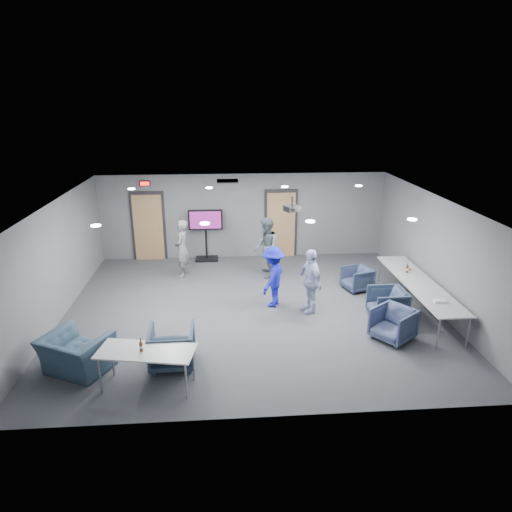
{
  "coord_description": "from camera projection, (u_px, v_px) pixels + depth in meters",
  "views": [
    {
      "loc": [
        -0.67,
        -10.12,
        4.91
      ],
      "look_at": [
        0.14,
        0.54,
        1.2
      ],
      "focal_mm": 32.0,
      "sensor_mm": 36.0,
      "label": 1
    }
  ],
  "objects": [
    {
      "name": "bottle_front",
      "position": [
        141.0,
        346.0,
        7.93
      ],
      "size": [
        0.07,
        0.07,
        0.25
      ],
      "color": "#512E0D",
      "rests_on": "table_front_left"
    },
    {
      "name": "door_right",
      "position": [
        281.0,
        224.0,
        14.65
      ],
      "size": [
        1.06,
        0.17,
        2.24
      ],
      "color": "black",
      "rests_on": "wall_back"
    },
    {
      "name": "ceiling",
      "position": [
        252.0,
        201.0,
        10.3
      ],
      "size": [
        9.0,
        9.0,
        0.0
      ],
      "primitive_type": "plane",
      "rotation": [
        3.14,
        0.0,
        0.0
      ],
      "color": "silver",
      "rests_on": "wall_back"
    },
    {
      "name": "wall_back",
      "position": [
        243.0,
        216.0,
        14.51
      ],
      "size": [
        9.0,
        0.02,
        2.7
      ],
      "primitive_type": "cube",
      "color": "slate",
      "rests_on": "floor"
    },
    {
      "name": "tv_stand",
      "position": [
        206.0,
        232.0,
        14.33
      ],
      "size": [
        1.07,
        0.51,
        1.64
      ],
      "color": "black",
      "rests_on": "floor"
    },
    {
      "name": "downlights",
      "position": [
        252.0,
        202.0,
        10.31
      ],
      "size": [
        6.18,
        3.78,
        0.02
      ],
      "color": "white",
      "rests_on": "ceiling"
    },
    {
      "name": "chair_right_c",
      "position": [
        393.0,
        324.0,
        9.7
      ],
      "size": [
        1.08,
        1.08,
        0.71
      ],
      "primitive_type": "imported",
      "rotation": [
        0.0,
        0.0,
        -0.93
      ],
      "color": "#3E486B",
      "rests_on": "floor"
    },
    {
      "name": "table_front_left",
      "position": [
        146.0,
        353.0,
        7.99
      ],
      "size": [
        1.79,
        1.0,
        0.73
      ],
      "rotation": [
        0.0,
        0.0,
        -0.18
      ],
      "color": "#A9ACAE",
      "rests_on": "floor"
    },
    {
      "name": "floor",
      "position": [
        252.0,
        309.0,
        11.19
      ],
      "size": [
        9.0,
        9.0,
        0.0
      ],
      "primitive_type": "plane",
      "color": "#37393F",
      "rests_on": "ground"
    },
    {
      "name": "wall_left",
      "position": [
        56.0,
        263.0,
        10.42
      ],
      "size": [
        0.02,
        8.0,
        2.7
      ],
      "primitive_type": "cube",
      "color": "slate",
      "rests_on": "floor"
    },
    {
      "name": "table_right_b",
      "position": [
        436.0,
        300.0,
        10.05
      ],
      "size": [
        0.79,
        1.9,
        0.73
      ],
      "rotation": [
        0.0,
        0.0,
        1.57
      ],
      "color": "#A9ACAE",
      "rests_on": "floor"
    },
    {
      "name": "wrapper",
      "position": [
        440.0,
        301.0,
        9.85
      ],
      "size": [
        0.26,
        0.2,
        0.05
      ],
      "primitive_type": "cube",
      "rotation": [
        0.0,
        0.0,
        -0.16
      ],
      "color": "white",
      "rests_on": "table_right_b"
    },
    {
      "name": "chair_front_b",
      "position": [
        76.0,
        353.0,
        8.56
      ],
      "size": [
        1.47,
        1.41,
        0.74
      ],
      "primitive_type": "imported",
      "rotation": [
        0.0,
        0.0,
        2.68
      ],
      "color": "#384F62",
      "rests_on": "floor"
    },
    {
      "name": "table_right_a",
      "position": [
        404.0,
        270.0,
        11.84
      ],
      "size": [
        0.79,
        1.9,
        0.73
      ],
      "rotation": [
        0.0,
        0.0,
        1.57
      ],
      "color": "#A9ACAE",
      "rests_on": "floor"
    },
    {
      "name": "person_c",
      "position": [
        310.0,
        281.0,
        10.85
      ],
      "size": [
        0.65,
        1.0,
        1.58
      ],
      "primitive_type": "imported",
      "rotation": [
        0.0,
        0.0,
        -1.26
      ],
      "color": "#B0BBE2",
      "rests_on": "floor"
    },
    {
      "name": "door_left",
      "position": [
        149.0,
        227.0,
        14.35
      ],
      "size": [
        1.06,
        0.17,
        2.24
      ],
      "color": "black",
      "rests_on": "wall_back"
    },
    {
      "name": "snack_box",
      "position": [
        408.0,
        269.0,
        11.72
      ],
      "size": [
        0.16,
        0.11,
        0.03
      ],
      "primitive_type": "cube",
      "rotation": [
        0.0,
        0.0,
        -0.07
      ],
      "color": "#E14038",
      "rests_on": "table_right_a"
    },
    {
      "name": "exit_sign",
      "position": [
        145.0,
        183.0,
        13.88
      ],
      "size": [
        0.32,
        0.08,
        0.16
      ],
      "color": "black",
      "rests_on": "wall_back"
    },
    {
      "name": "hvac_diffuser",
      "position": [
        227.0,
        181.0,
        12.91
      ],
      "size": [
        0.6,
        0.6,
        0.03
      ],
      "primitive_type": "cube",
      "color": "black",
      "rests_on": "ceiling"
    },
    {
      "name": "chair_right_a",
      "position": [
        357.0,
        279.0,
        12.25
      ],
      "size": [
        0.86,
        0.85,
        0.63
      ],
      "primitive_type": "imported",
      "rotation": [
        0.0,
        0.0,
        -1.28
      ],
      "color": "#323C57",
      "rests_on": "floor"
    },
    {
      "name": "wall_right",
      "position": [
        436.0,
        253.0,
        11.07
      ],
      "size": [
        0.02,
        8.0,
        2.7
      ],
      "primitive_type": "cube",
      "color": "slate",
      "rests_on": "floor"
    },
    {
      "name": "person_b",
      "position": [
        266.0,
        248.0,
        13.0
      ],
      "size": [
        0.67,
        0.86,
        1.75
      ],
      "primitive_type": "imported",
      "rotation": [
        0.0,
        0.0,
        -1.59
      ],
      "color": "slate",
      "rests_on": "floor"
    },
    {
      "name": "chair_right_b",
      "position": [
        387.0,
        304.0,
        10.64
      ],
      "size": [
        0.81,
        0.79,
        0.73
      ],
      "primitive_type": "imported",
      "rotation": [
        0.0,
        0.0,
        -1.56
      ],
      "color": "#334158",
      "rests_on": "floor"
    },
    {
      "name": "person_a",
      "position": [
        182.0,
        248.0,
        13.06
      ],
      "size": [
        0.5,
        0.67,
        1.67
      ],
      "primitive_type": "imported",
      "rotation": [
        0.0,
        0.0,
        -1.75
      ],
      "color": "gray",
      "rests_on": "floor"
    },
    {
      "name": "wall_front",
      "position": [
        269.0,
        344.0,
        6.98
      ],
      "size": [
        9.0,
        0.02,
        2.7
      ],
      "primitive_type": "cube",
      "color": "slate",
      "rests_on": "floor"
    },
    {
      "name": "chair_front_a",
      "position": [
        172.0,
        347.0,
        8.75
      ],
      "size": [
        0.86,
        0.89,
        0.79
      ],
      "primitive_type": "imported",
      "rotation": [
        0.0,
        0.0,
        3.16
      ],
      "color": "#324357",
      "rests_on": "floor"
    },
    {
      "name": "person_d",
      "position": [
        273.0,
        277.0,
        11.17
      ],
      "size": [
        0.95,
        1.14,
        1.53
      ],
      "primitive_type": "imported",
      "rotation": [
        0.0,
        0.0,
        -2.03
      ],
      "color": "#1B1FB0",
      "rests_on": "floor"
    },
    {
      "name": "bottle_right",
      "position": [
        407.0,
        269.0,
        11.5
      ],
      "size": [
        0.07,
        0.07,
        0.27
      ],
      "color": "#512E0D",
      "rests_on": "table_right_a"
    },
    {
      "name": "projector",
      "position": [
        292.0,
        208.0,
        10.95
      ],
      "size": [
        0.42,
        0.4,
        0.36
      ],
      "rotation": [
        0.0,
        0.0,
        0.42
      ],
      "color": "black",
      "rests_on": "ceiling"
    }
  ]
}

